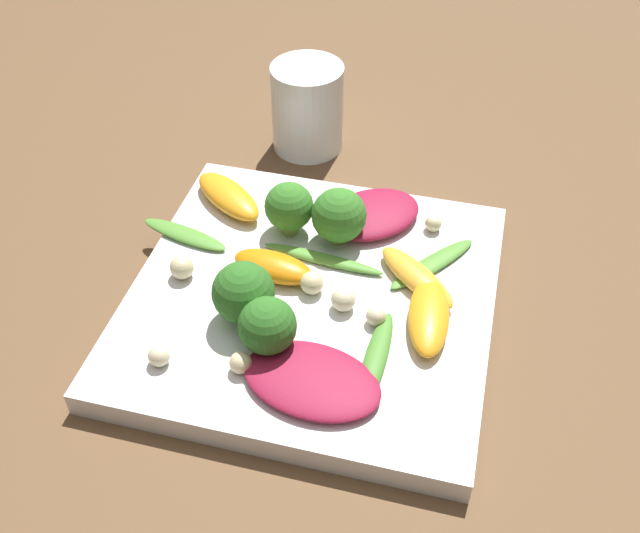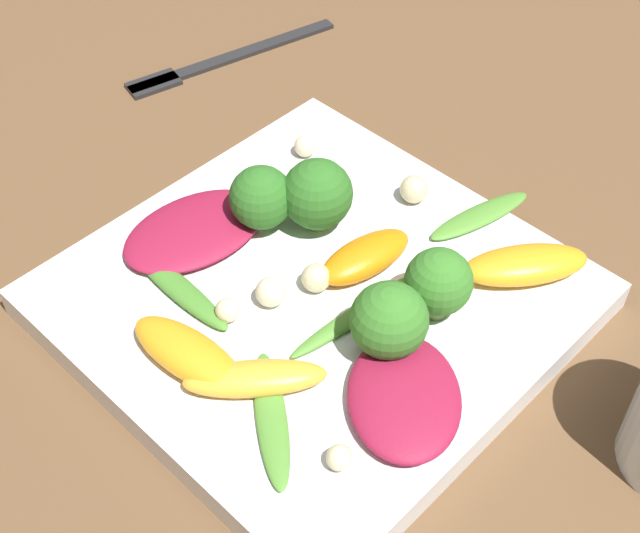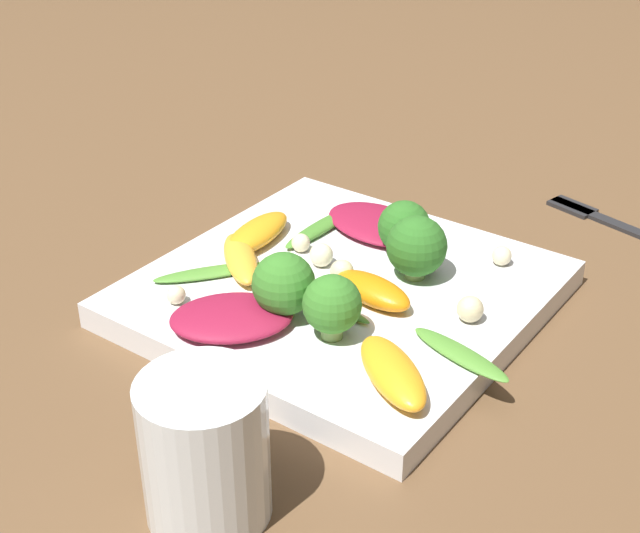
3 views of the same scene
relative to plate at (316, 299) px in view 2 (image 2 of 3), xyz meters
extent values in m
plane|color=brown|center=(0.00, 0.00, -0.01)|extent=(2.40, 2.40, 0.00)
cube|color=white|center=(0.00, 0.00, 0.00)|extent=(0.26, 0.26, 0.02)
cube|color=#262628|center=(-0.14, -0.23, -0.01)|extent=(0.18, 0.05, 0.01)
cube|color=#262628|center=(-0.07, -0.25, -0.01)|extent=(0.04, 0.03, 0.01)
ellipsoid|color=maroon|center=(0.02, -0.08, 0.02)|extent=(0.10, 0.07, 0.01)
ellipsoid|color=maroon|center=(0.03, 0.09, 0.02)|extent=(0.10, 0.10, 0.01)
ellipsoid|color=orange|center=(0.09, -0.01, 0.02)|extent=(0.04, 0.08, 0.02)
ellipsoid|color=#FCAD33|center=(0.07, 0.03, 0.02)|extent=(0.07, 0.07, 0.01)
ellipsoid|color=orange|center=(-0.09, 0.08, 0.02)|extent=(0.08, 0.07, 0.02)
ellipsoid|color=orange|center=(-0.03, 0.01, 0.02)|extent=(0.07, 0.04, 0.02)
cylinder|color=#7A9E51|center=(-0.01, -0.06, 0.02)|extent=(0.01, 0.01, 0.01)
sphere|color=#2D6B23|center=(-0.01, -0.06, 0.03)|extent=(0.04, 0.04, 0.04)
cylinder|color=#7A9E51|center=(0.01, 0.06, 0.02)|extent=(0.01, 0.01, 0.01)
sphere|color=#387A28|center=(0.01, 0.06, 0.03)|extent=(0.04, 0.04, 0.04)
cylinder|color=#7A9E51|center=(-0.04, -0.04, 0.02)|extent=(0.01, 0.01, 0.01)
sphere|color=#2D6B23|center=(-0.04, -0.04, 0.03)|extent=(0.04, 0.04, 0.04)
cylinder|color=#7A9E51|center=(-0.03, 0.06, 0.02)|extent=(0.01, 0.01, 0.01)
sphere|color=#387A28|center=(-0.03, 0.06, 0.03)|extent=(0.04, 0.04, 0.04)
ellipsoid|color=#518E33|center=(-0.11, 0.03, 0.01)|extent=(0.08, 0.03, 0.01)
ellipsoid|color=#47842D|center=(0.06, -0.05, 0.01)|extent=(0.02, 0.09, 0.01)
ellipsoid|color=#518E33|center=(0.08, 0.05, 0.01)|extent=(0.06, 0.08, 0.01)
ellipsoid|color=#518E33|center=(0.00, 0.03, 0.01)|extent=(0.10, 0.02, 0.01)
sphere|color=beige|center=(-0.03, -0.08, 0.02)|extent=(0.01, 0.01, 0.01)
sphere|color=beige|center=(-0.08, -0.09, 0.02)|extent=(0.01, 0.01, 0.01)
sphere|color=beige|center=(0.05, -0.02, 0.02)|extent=(0.01, 0.01, 0.01)
sphere|color=beige|center=(0.08, 0.09, 0.02)|extent=(0.01, 0.01, 0.01)
sphere|color=beige|center=(-0.10, -0.01, 0.02)|extent=(0.02, 0.02, 0.02)
sphere|color=beige|center=(0.03, -0.01, 0.02)|extent=(0.02, 0.02, 0.02)
sphere|color=beige|center=(0.00, 0.00, 0.02)|extent=(0.02, 0.02, 0.02)
camera|label=1|loc=(0.10, -0.37, 0.40)|focal=42.00mm
camera|label=2|loc=(0.25, 0.24, 0.39)|focal=50.00mm
camera|label=3|loc=(-0.31, 0.45, 0.33)|focal=50.00mm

